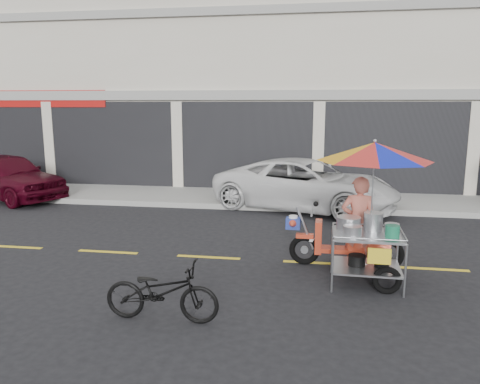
# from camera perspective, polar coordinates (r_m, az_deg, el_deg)

# --- Properties ---
(ground) EXTENTS (90.00, 90.00, 0.00)m
(ground) POSITION_cam_1_polar(r_m,az_deg,el_deg) (8.65, 9.32, -8.54)
(ground) COLOR black
(sidewalk) EXTENTS (45.00, 3.00, 0.15)m
(sidewalk) POSITION_cam_1_polar(r_m,az_deg,el_deg) (13.95, 9.34, -0.84)
(sidewalk) COLOR gray
(sidewalk) RESTS_ON ground
(shophouse_block) EXTENTS (36.00, 8.11, 10.40)m
(shophouse_block) POSITION_cam_1_polar(r_m,az_deg,el_deg) (19.04, 18.52, 14.39)
(shophouse_block) COLOR beige
(shophouse_block) RESTS_ON ground
(centerline) EXTENTS (42.00, 0.10, 0.01)m
(centerline) POSITION_cam_1_polar(r_m,az_deg,el_deg) (8.65, 9.32, -8.51)
(centerline) COLOR gold
(centerline) RESTS_ON ground
(maroon_sedan) EXTENTS (4.42, 3.07, 1.40)m
(maroon_sedan) POSITION_cam_1_polar(r_m,az_deg,el_deg) (15.66, -26.58, 1.73)
(maroon_sedan) COLOR #390311
(maroon_sedan) RESTS_ON ground
(white_pickup) EXTENTS (5.38, 3.69, 1.37)m
(white_pickup) POSITION_cam_1_polar(r_m,az_deg,el_deg) (12.76, 8.04, 0.90)
(white_pickup) COLOR white
(white_pickup) RESTS_ON ground
(near_bicycle) EXTENTS (1.53, 0.54, 0.81)m
(near_bicycle) POSITION_cam_1_polar(r_m,az_deg,el_deg) (6.36, -9.51, -11.88)
(near_bicycle) COLOR black
(near_bicycle) RESTS_ON ground
(food_vendor_rig) EXTENTS (2.28, 1.86, 2.31)m
(food_vendor_rig) POSITION_cam_1_polar(r_m,az_deg,el_deg) (7.77, 15.11, 0.10)
(food_vendor_rig) COLOR black
(food_vendor_rig) RESTS_ON ground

